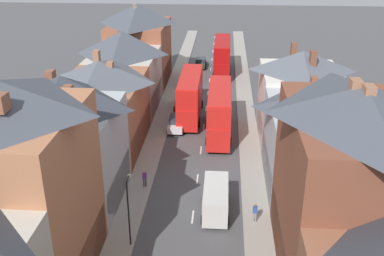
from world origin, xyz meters
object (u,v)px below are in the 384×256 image
object	(u,v)px
car_parked_left_a	(188,80)
pedestrian_mid_right	(145,177)
double_decker_bus_mid_street	(222,56)
delivery_van	(216,198)
pedestrian_mid_left	(255,212)
double_decker_bus_lead	(190,96)
car_near_blue	(177,122)
car_parked_left_b	(182,103)
double_decker_bus_far_approaching	(219,111)
car_mid_black	(200,62)
street_lamp	(129,207)

from	to	relation	value
car_parked_left_a	pedestrian_mid_right	xyz separation A→B (m)	(-1.48, -28.98, 0.22)
double_decker_bus_mid_street	delivery_van	bearing A→B (deg)	-89.99
car_parked_left_a	pedestrian_mid_left	size ratio (longest dim) A/B	2.46
pedestrian_mid_left	double_decker_bus_lead	bearing A→B (deg)	107.40
double_decker_bus_mid_street	delivery_van	world-z (taller)	double_decker_bus_mid_street
car_near_blue	pedestrian_mid_left	bearing A→B (deg)	-65.64
car_near_blue	double_decker_bus_lead	bearing A→B (deg)	70.87
pedestrian_mid_right	car_parked_left_b	bearing A→B (deg)	85.65
double_decker_bus_lead	double_decker_bus_far_approaching	distance (m)	5.96
double_decker_bus_far_approaching	double_decker_bus_mid_street	bearing A→B (deg)	90.00
car_parked_left_a	car_mid_black	distance (m)	9.90
double_decker_bus_lead	car_parked_left_a	xyz separation A→B (m)	(-1.29, 12.26, -2.01)
double_decker_bus_mid_street	delivery_van	size ratio (longest dim) A/B	2.08
car_mid_black	pedestrian_mid_right	world-z (taller)	pedestrian_mid_right
car_near_blue	car_parked_left_a	bearing A→B (deg)	90.00
double_decker_bus_lead	car_near_blue	size ratio (longest dim) A/B	2.40
double_decker_bus_mid_street	pedestrian_mid_left	distance (m)	40.42
double_decker_bus_far_approaching	pedestrian_mid_right	distance (m)	13.68
car_parked_left_a	car_parked_left_b	size ratio (longest dim) A/B	0.97
double_decker_bus_lead	pedestrian_mid_right	bearing A→B (deg)	-99.42
pedestrian_mid_left	street_lamp	size ratio (longest dim) A/B	0.29
double_decker_bus_mid_street	pedestrian_mid_right	distance (m)	36.23
double_decker_bus_lead	car_parked_left_b	size ratio (longest dim) A/B	2.65
double_decker_bus_mid_street	car_mid_black	distance (m)	5.20
double_decker_bus_far_approaching	street_lamp	bearing A→B (deg)	-106.86
double_decker_bus_mid_street	car_near_blue	distance (m)	23.23
double_decker_bus_mid_street	double_decker_bus_far_approaching	size ratio (longest dim) A/B	1.00
double_decker_bus_far_approaching	car_mid_black	world-z (taller)	double_decker_bus_far_approaching
double_decker_bus_lead	street_lamp	distance (m)	24.80
car_near_blue	car_parked_left_a	xyz separation A→B (m)	(0.00, 15.98, -0.03)
double_decker_bus_lead	double_decker_bus_far_approaching	xyz separation A→B (m)	(3.60, -4.75, 0.00)
car_near_blue	car_parked_left_a	world-z (taller)	car_near_blue
car_mid_black	delivery_van	xyz separation A→B (m)	(3.60, -42.22, 0.53)
car_near_blue	car_parked_left_b	world-z (taller)	car_near_blue
double_decker_bus_far_approaching	pedestrian_mid_left	size ratio (longest dim) A/B	6.71
delivery_van	pedestrian_mid_right	bearing A→B (deg)	151.82
double_decker_bus_far_approaching	car_parked_left_b	xyz separation A→B (m)	(-4.89, 7.50, -1.99)
car_parked_left_a	double_decker_bus_mid_street	bearing A→B (deg)	53.64
double_decker_bus_mid_street	street_lamp	distance (m)	44.00
car_mid_black	pedestrian_mid_right	xyz separation A→B (m)	(-2.78, -38.80, 0.23)
car_near_blue	pedestrian_mid_left	xyz separation A→B (m)	(7.99, -17.64, 0.20)
double_decker_bus_lead	car_parked_left_a	bearing A→B (deg)	96.01
double_decker_bus_mid_street	street_lamp	xyz separation A→B (m)	(-6.04, -43.58, 0.43)
delivery_van	pedestrian_mid_right	size ratio (longest dim) A/B	3.23
car_mid_black	delivery_van	size ratio (longest dim) A/B	0.87
car_near_blue	car_mid_black	world-z (taller)	car_near_blue
double_decker_bus_far_approaching	car_parked_left_a	xyz separation A→B (m)	(-4.89, 17.01, -2.01)
car_mid_black	car_parked_left_b	bearing A→B (deg)	-93.85
car_mid_black	street_lamp	size ratio (longest dim) A/B	0.83
double_decker_bus_far_approaching	car_mid_black	bearing A→B (deg)	97.62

